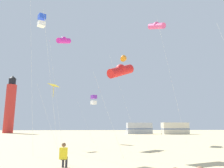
# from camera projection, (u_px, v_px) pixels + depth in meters

# --- Properties ---
(kite_flyer_standing) EXTENTS (0.37, 0.53, 1.16)m
(kite_flyer_standing) POSITION_uv_depth(u_px,v_px,m) (64.00, 155.00, 9.96)
(kite_flyer_standing) COLOR yellow
(kite_flyer_standing) RESTS_ON ground
(kite_box_blue) EXTENTS (2.33, 2.47, 11.94)m
(kite_box_blue) POSITION_uv_depth(u_px,v_px,m) (42.00, 21.00, 19.42)
(kite_box_blue) COLOR silver
(kite_box_blue) RESTS_ON ground
(kite_diamond_gold) EXTENTS (2.28, 2.06, 6.10)m
(kite_diamond_gold) POSITION_uv_depth(u_px,v_px,m) (53.00, 87.00, 21.02)
(kite_diamond_gold) COLOR silver
(kite_diamond_gold) RESTS_ON ground
(kite_tube_rainbow) EXTENTS (3.29, 3.69, 14.41)m
(kite_tube_rainbow) POSITION_uv_depth(u_px,v_px,m) (157.00, 26.00, 25.50)
(kite_tube_rainbow) COLOR silver
(kite_tube_rainbow) RESTS_ON ground
(kite_tube_scarlet) EXTENTS (3.28, 3.16, 6.75)m
(kite_tube_scarlet) POSITION_uv_depth(u_px,v_px,m) (121.00, 71.00, 16.14)
(kite_tube_scarlet) COLOR silver
(kite_tube_scarlet) RESTS_ON ground
(kite_tube_orange) EXTENTS (3.38, 3.42, 11.92)m
(kite_tube_orange) POSITION_uv_depth(u_px,v_px,m) (124.00, 59.00, 29.85)
(kite_tube_orange) COLOR silver
(kite_tube_orange) RESTS_ON ground
(kite_box_violet) EXTENTS (2.52, 2.52, 5.73)m
(kite_box_violet) POSITION_uv_depth(u_px,v_px,m) (94.00, 100.00, 26.52)
(kite_box_violet) COLOR silver
(kite_box_violet) RESTS_ON ground
(kite_tube_magenta) EXTENTS (2.67, 3.03, 13.53)m
(kite_tube_magenta) POSITION_uv_depth(u_px,v_px,m) (64.00, 40.00, 27.63)
(kite_tube_magenta) COLOR silver
(kite_tube_magenta) RESTS_ON ground
(lighthouse_distant) EXTENTS (2.80, 2.80, 16.80)m
(lighthouse_distant) POSITION_uv_depth(u_px,v_px,m) (10.00, 106.00, 62.19)
(lighthouse_distant) COLOR red
(lighthouse_distant) RESTS_ON ground
(rv_van_silver) EXTENTS (6.45, 2.36, 2.80)m
(rv_van_silver) POSITION_uv_depth(u_px,v_px,m) (139.00, 128.00, 54.93)
(rv_van_silver) COLOR #B7BABF
(rv_van_silver) RESTS_ON ground
(rv_van_cream) EXTENTS (6.46, 2.41, 2.80)m
(rv_van_cream) POSITION_uv_depth(u_px,v_px,m) (175.00, 128.00, 52.44)
(rv_van_cream) COLOR beige
(rv_van_cream) RESTS_ON ground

